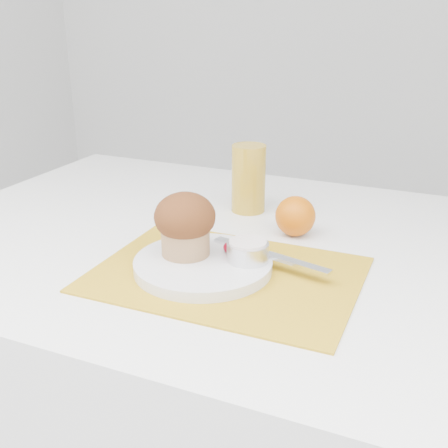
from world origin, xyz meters
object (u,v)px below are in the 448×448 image
at_px(table, 241,415).
at_px(juice_glass, 249,179).
at_px(orange, 295,216).
at_px(plate, 203,265).
at_px(muffin, 185,223).

height_order(table, juice_glass, juice_glass).
distance_m(table, orange, 0.42).
xyz_separation_m(table, juice_glass, (-0.05, 0.15, 0.44)).
bearing_deg(plate, juice_glass, 97.43).
relative_size(plate, juice_glass, 1.60).
xyz_separation_m(plate, orange, (0.09, 0.20, 0.02)).
relative_size(table, juice_glass, 9.06).
bearing_deg(table, muffin, -110.42).
height_order(orange, muffin, muffin).
bearing_deg(plate, orange, 66.88).
bearing_deg(juice_glass, plate, -82.57).
height_order(plate, orange, orange).
distance_m(plate, muffin, 0.07).
bearing_deg(juice_glass, muffin, -89.37).
distance_m(juice_glass, muffin, 0.27).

